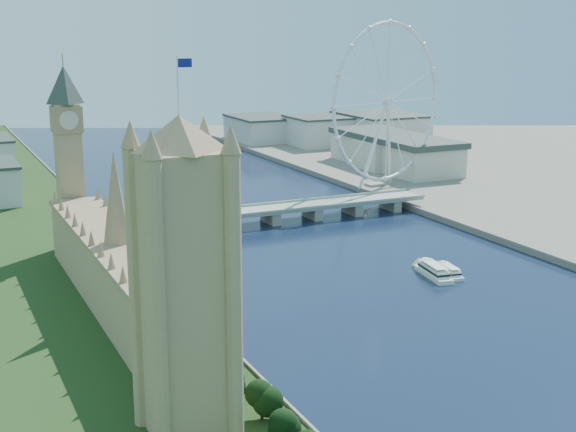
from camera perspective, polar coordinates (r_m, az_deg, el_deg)
tree_row at (r=259.39m, az=-2.60°, el=-12.62°), size 9.35×185.35×21.80m
victoria_tower at (r=233.25m, az=-7.44°, el=-3.78°), size 28.16×28.16×112.00m
parliament_range at (r=351.87m, az=-11.90°, el=-4.21°), size 24.00×200.00×70.00m
big_ben at (r=445.72m, az=-15.42°, el=5.60°), size 20.02×20.02×110.00m
westminster_bridge at (r=513.53m, az=-1.25°, el=0.24°), size 220.00×22.00×9.50m
london_eye at (r=607.82m, az=7.09°, el=7.99°), size 113.60×39.12×124.30m
county_hall at (r=708.72m, az=7.51°, el=3.21°), size 54.00×144.00×35.00m
city_skyline at (r=764.64m, az=-6.45°, el=5.26°), size 505.00×280.00×32.00m
tour_boat_near at (r=411.28m, az=10.30°, el=-4.27°), size 13.26×33.32×7.19m
tour_boat_far at (r=415.15m, az=11.36°, el=-4.15°), size 10.65×26.16×5.58m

